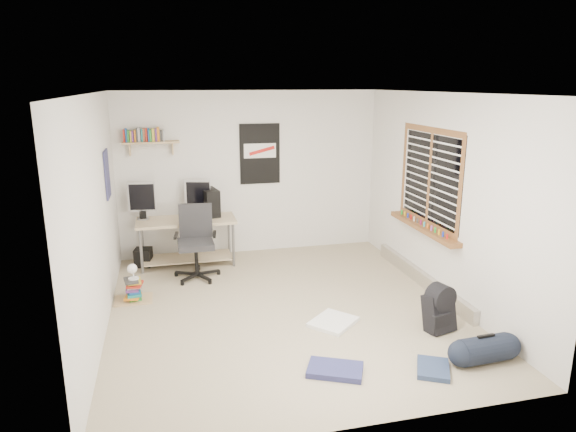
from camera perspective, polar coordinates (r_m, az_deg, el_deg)
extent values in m
cube|color=gray|center=(6.20, -0.46, -10.30)|extent=(4.00, 4.50, 0.01)
cube|color=white|center=(5.63, -0.51, 13.55)|extent=(4.00, 4.50, 0.01)
cube|color=silver|center=(7.96, -4.21, 4.74)|extent=(4.00, 0.01, 2.50)
cube|color=silver|center=(5.69, -20.54, -0.15)|extent=(0.01, 4.50, 2.50)
cube|color=silver|center=(6.53, 16.91, 1.97)|extent=(0.01, 4.50, 2.50)
cube|color=beige|center=(7.67, -11.14, -2.68)|extent=(1.50, 0.87, 0.64)
cube|color=#AFAFB5|center=(7.69, -15.86, 0.89)|extent=(0.40, 0.14, 0.43)
cube|color=#9FA0A4|center=(7.70, -9.97, 1.22)|extent=(0.40, 0.20, 0.42)
cube|color=black|center=(7.71, -8.67, 1.37)|extent=(0.28, 0.45, 0.44)
cube|color=black|center=(7.42, -11.81, -0.99)|extent=(0.37, 0.15, 0.02)
cube|color=black|center=(7.69, -15.82, -0.08)|extent=(0.10, 0.10, 0.17)
cube|color=black|center=(7.37, -9.43, -0.30)|extent=(0.11, 0.11, 0.19)
cube|color=#27272A|center=(7.07, -10.22, -3.06)|extent=(0.73, 0.73, 1.01)
cube|color=tan|center=(7.67, -14.99, 7.92)|extent=(0.80, 0.22, 0.24)
cube|color=black|center=(7.91, -3.14, 6.90)|extent=(0.62, 0.03, 0.92)
cube|color=navy|center=(6.81, -19.46, 4.40)|extent=(0.02, 0.42, 0.60)
cube|color=brown|center=(6.72, 15.35, 4.16)|extent=(0.10, 1.50, 1.26)
cube|color=#B7B2A8|center=(7.09, 14.65, -6.71)|extent=(0.08, 2.50, 0.18)
cube|color=black|center=(5.86, 16.42, -10.28)|extent=(0.37, 0.33, 0.42)
cylinder|color=black|center=(5.41, 21.01, -13.61)|extent=(0.28, 0.28, 0.52)
cube|color=white|center=(5.86, 5.04, -11.65)|extent=(0.64, 0.64, 0.04)
cube|color=navy|center=(4.98, 5.26, -16.64)|extent=(0.59, 0.51, 0.06)
cube|color=navy|center=(5.17, 15.82, -16.00)|extent=(0.43, 0.47, 0.05)
cube|color=brown|center=(6.65, -16.85, -7.74)|extent=(0.46, 0.40, 0.27)
cube|color=white|center=(6.55, -16.84, -5.94)|extent=(0.15, 0.23, 0.22)
cube|color=black|center=(7.80, -15.77, -4.42)|extent=(0.27, 0.27, 0.26)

